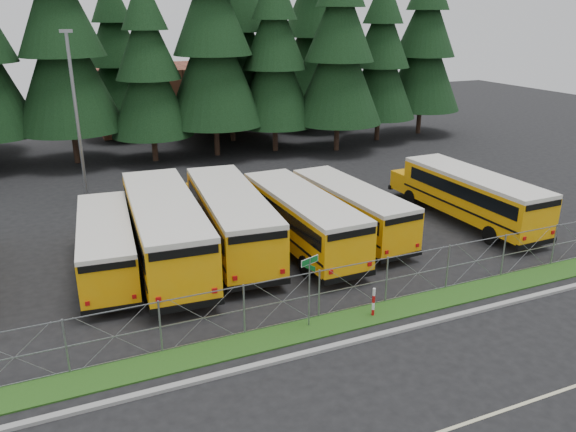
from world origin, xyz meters
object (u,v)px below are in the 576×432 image
object	(u,v)px
bus_4	(229,220)
light_standard	(76,113)
bus_3	(164,230)
bus_6	(347,210)
bus_5	(299,220)
bus_east	(467,197)
striped_bollard	(373,302)
bus_2	(106,245)
street_sign	(309,277)

from	to	relation	value
bus_4	light_standard	distance (m)	12.54
bus_4	light_standard	xyz separation A→B (m)	(-5.88, 10.33, 3.97)
bus_3	bus_6	bearing A→B (deg)	2.75
bus_5	bus_6	distance (m)	3.12
bus_3	bus_east	xyz separation A→B (m)	(16.50, -1.15, -0.19)
bus_east	bus_6	bearing A→B (deg)	170.32
bus_3	striped_bollard	distance (m)	10.30
bus_2	bus_6	distance (m)	12.09
bus_3	bus_5	size ratio (longest dim) A/B	1.13
bus_2	bus_6	size ratio (longest dim) A/B	0.97
striped_bollard	light_standard	distance (m)	21.38
light_standard	striped_bollard	bearing A→B (deg)	-64.70
bus_6	light_standard	size ratio (longest dim) A/B	1.00
bus_5	bus_4	bearing A→B (deg)	159.53
bus_3	bus_6	xyz separation A→B (m)	(9.49, -0.14, -0.28)
bus_2	bus_east	xyz separation A→B (m)	(19.11, -1.17, 0.13)
bus_3	bus_4	world-z (taller)	bus_3
bus_6	bus_east	size ratio (longest dim) A/B	0.93
bus_east	light_standard	size ratio (longest dim) A/B	1.07
striped_bollard	bus_3	bearing A→B (deg)	127.57
bus_3	street_sign	world-z (taller)	bus_3
bus_3	bus_6	size ratio (longest dim) A/B	1.21
bus_2	bus_east	size ratio (longest dim) A/B	0.91
bus_2	bus_3	bearing A→B (deg)	4.44
bus_2	bus_east	world-z (taller)	bus_east
street_sign	light_standard	xyz separation A→B (m)	(-6.31, 18.50, 3.47)
bus_6	street_sign	distance (m)	9.65
bus_2	light_standard	bearing A→B (deg)	94.97
bus_east	light_standard	bearing A→B (deg)	146.78
bus_2	bus_5	xyz separation A→B (m)	(9.03, -0.77, 0.14)
bus_2	light_standard	size ratio (longest dim) A/B	0.97
bus_5	light_standard	bearing A→B (deg)	127.11
bus_2	bus_5	distance (m)	9.07
bus_3	street_sign	xyz separation A→B (m)	(3.67, -7.81, 0.42)
bus_3	bus_2	bearing A→B (deg)	-176.71
bus_5	striped_bollard	size ratio (longest dim) A/B	9.10
bus_4	light_standard	size ratio (longest dim) A/B	1.15
bus_2	bus_5	bearing A→B (deg)	-0.12
bus_2	light_standard	xyz separation A→B (m)	(-0.04, 10.67, 4.21)
bus_4	bus_6	size ratio (longest dim) A/B	1.15
bus_3	bus_5	distance (m)	6.48
bus_3	bus_5	xyz separation A→B (m)	(6.43, -0.76, -0.18)
bus_4	striped_bollard	xyz separation A→B (m)	(3.01, -8.48, -0.93)
bus_5	street_sign	world-z (taller)	bus_5
bus_4	street_sign	xyz separation A→B (m)	(0.43, -8.17, 0.51)
street_sign	striped_bollard	distance (m)	2.97
bus_2	bus_6	xyz separation A→B (m)	(12.09, -0.16, 0.04)
bus_4	bus_5	bearing A→B (deg)	-14.05
bus_east	bus_5	bearing A→B (deg)	176.25
striped_bollard	bus_east	bearing A→B (deg)	34.20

